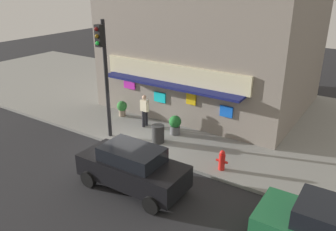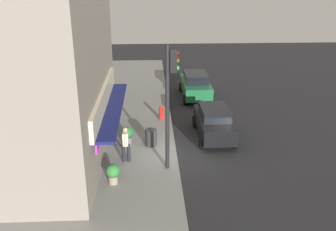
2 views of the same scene
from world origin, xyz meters
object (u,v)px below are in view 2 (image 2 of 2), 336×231
at_px(pedestrian, 126,143).
at_px(potted_plant_by_doorway, 113,173).
at_px(fire_hydrant, 161,113).
at_px(traffic_light, 170,92).
at_px(trash_can, 151,137).
at_px(potted_plant_by_window, 127,135).
at_px(parked_car_black, 214,122).
at_px(parked_car_green, 195,85).

height_order(pedestrian, potted_plant_by_doorway, pedestrian).
bearing_deg(fire_hydrant, potted_plant_by_doorway, 162.81).
distance_m(traffic_light, trash_can, 3.99).
height_order(pedestrian, potted_plant_by_window, pedestrian).
relative_size(potted_plant_by_doorway, parked_car_black, 0.21).
height_order(traffic_light, potted_plant_by_doorway, traffic_light).
relative_size(fire_hydrant, pedestrian, 0.51).
bearing_deg(fire_hydrant, parked_car_green, -29.31).
distance_m(pedestrian, parked_car_black, 5.41).
relative_size(traffic_light, potted_plant_by_doorway, 6.41).
height_order(potted_plant_by_doorway, potted_plant_by_window, potted_plant_by_window).
relative_size(fire_hydrant, trash_can, 1.00).
xyz_separation_m(fire_hydrant, parked_car_black, (-2.31, -2.79, 0.30)).
distance_m(trash_can, potted_plant_by_doorway, 3.91).
bearing_deg(parked_car_black, fire_hydrant, 50.42).
xyz_separation_m(fire_hydrant, trash_can, (-3.56, 0.61, 0.01)).
xyz_separation_m(fire_hydrant, potted_plant_by_doorway, (-7.13, 2.21, 0.08)).
bearing_deg(pedestrian, potted_plant_by_doorway, 167.35).
relative_size(traffic_light, parked_car_green, 1.24).
relative_size(potted_plant_by_doorway, potted_plant_by_window, 0.90).
bearing_deg(potted_plant_by_window, parked_car_green, -28.88).
height_order(trash_can, parked_car_black, parked_car_black).
bearing_deg(pedestrian, parked_car_black, -57.53).
bearing_deg(traffic_light, parked_car_black, -35.60).
distance_m(fire_hydrant, parked_car_green, 5.36).
relative_size(traffic_light, parked_car_black, 1.33).
distance_m(traffic_light, pedestrian, 3.35).
bearing_deg(parked_car_black, pedestrian, 122.47).
distance_m(fire_hydrant, trash_can, 3.61).
height_order(traffic_light, trash_can, traffic_light).
height_order(fire_hydrant, parked_car_green, parked_car_green).
xyz_separation_m(traffic_light, parked_car_green, (10.59, -2.42, -2.78)).
distance_m(fire_hydrant, parked_car_black, 3.63).
xyz_separation_m(potted_plant_by_window, parked_car_green, (8.05, -4.44, 0.23)).
bearing_deg(potted_plant_by_doorway, potted_plant_by_window, -5.89).
height_order(traffic_light, pedestrian, traffic_light).
bearing_deg(potted_plant_by_doorway, parked_car_black, -46.01).
relative_size(traffic_light, potted_plant_by_window, 5.75).
bearing_deg(trash_can, pedestrian, 144.87).
relative_size(fire_hydrant, parked_car_green, 0.19).
bearing_deg(parked_car_green, fire_hydrant, 150.69).
distance_m(potted_plant_by_doorway, potted_plant_by_window, 3.76).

